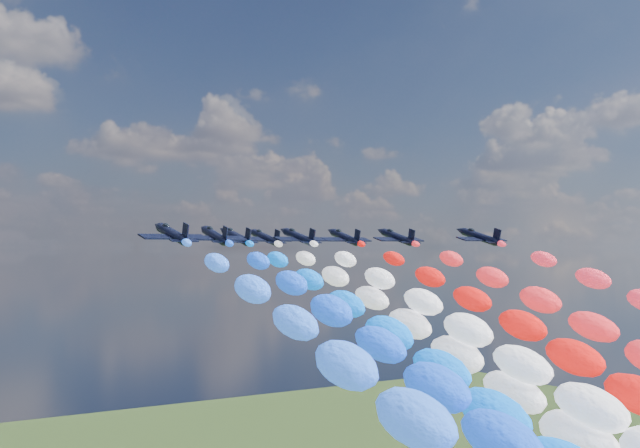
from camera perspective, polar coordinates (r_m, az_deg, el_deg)
jet_0 at (r=108.00m, az=-10.48°, el=-0.69°), size 9.36×12.63×5.38m
jet_1 at (r=122.11m, az=-7.51°, el=-0.82°), size 9.81×12.95×5.38m
jet_2 at (r=132.60m, az=-6.00°, el=-0.89°), size 9.18×12.50×5.38m
jet_3 at (r=135.67m, az=-1.54°, el=-0.92°), size 9.27×12.57×5.38m
jet_4 at (r=144.11m, az=-3.94°, el=-0.96°), size 9.35×12.63×5.38m
trail_4 at (r=94.13m, az=15.55°, el=-14.33°), size 6.89×127.02×49.57m
jet_5 at (r=141.65m, az=1.77°, el=-0.95°), size 9.70×12.87×5.38m
jet_6 at (r=140.43m, az=5.51°, el=-0.93°), size 9.52×12.75×5.38m
jet_7 at (r=138.15m, az=11.30°, el=-0.90°), size 9.49×12.72×5.38m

